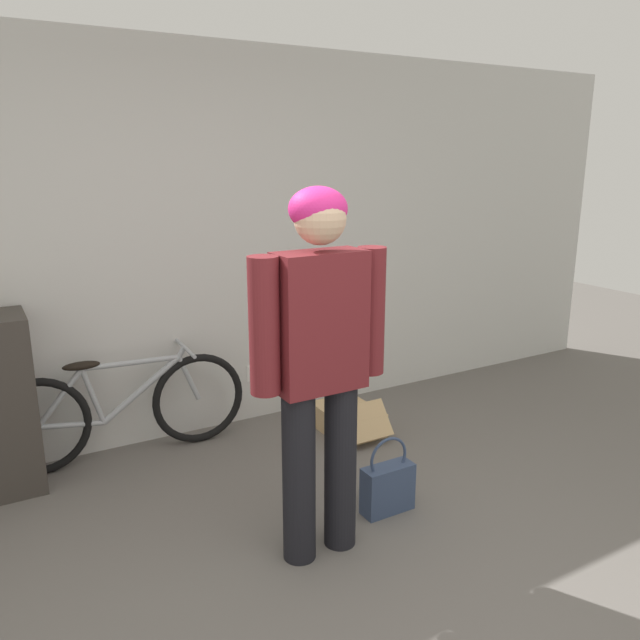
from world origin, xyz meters
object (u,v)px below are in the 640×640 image
object	(u,v)px
bicycle	(122,409)
person	(320,351)
cardboard_box	(348,419)
handbag	(388,486)

from	to	relation	value
bicycle	person	bearing A→B (deg)	-65.79
person	bicycle	size ratio (longest dim) A/B	1.09
bicycle	cardboard_box	size ratio (longest dim) A/B	2.87
bicycle	cardboard_box	xyz separation A→B (m)	(1.46, -0.38, -0.25)
person	cardboard_box	distance (m)	1.68
person	bicycle	distance (m)	1.74
cardboard_box	handbag	bearing A→B (deg)	-110.49
handbag	bicycle	bearing A→B (deg)	128.71
cardboard_box	bicycle	bearing A→B (deg)	165.49
person	handbag	size ratio (longest dim) A/B	4.03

